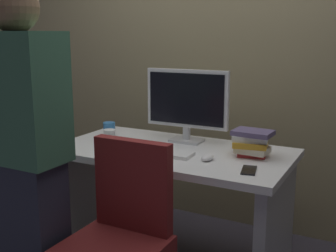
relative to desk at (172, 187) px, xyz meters
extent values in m
cube|color=#8C7F5B|center=(0.00, 0.82, 0.99)|extent=(6.40, 0.10, 3.00)
cube|color=white|center=(0.00, 0.00, 0.22)|extent=(1.39, 0.74, 0.04)
cube|color=#B2B2B7|center=(-0.64, 0.00, -0.16)|extent=(0.06, 0.66, 0.71)
cube|color=#B2B2B7|center=(0.64, 0.00, -0.16)|extent=(0.06, 0.66, 0.71)
cube|color=maroon|center=(0.09, -0.56, 0.21)|extent=(0.40, 0.06, 0.44)
cube|color=#262838|center=(-0.34, -0.82, -0.09)|extent=(0.34, 0.20, 0.85)
cube|color=#38664C|center=(-0.34, -0.82, 0.63)|extent=(0.40, 0.24, 0.58)
sphere|color=brown|center=(-0.34, -0.82, 1.02)|extent=(0.22, 0.22, 0.22)
cube|color=silver|center=(0.00, 0.20, 0.24)|extent=(0.20, 0.15, 0.02)
cube|color=silver|center=(0.00, 0.20, 0.29)|extent=(0.04, 0.03, 0.08)
cube|color=silver|center=(0.00, 0.20, 0.51)|extent=(0.54, 0.04, 0.36)
cube|color=black|center=(0.00, 0.18, 0.51)|extent=(0.50, 0.02, 0.32)
cube|color=white|center=(-0.04, -0.12, 0.25)|extent=(0.43, 0.15, 0.02)
ellipsoid|color=white|center=(0.28, -0.11, 0.25)|extent=(0.06, 0.10, 0.03)
cylinder|color=silver|center=(-0.37, -0.11, 0.29)|extent=(0.07, 0.07, 0.10)
cylinder|color=#3372B2|center=(-0.53, 0.10, 0.28)|extent=(0.08, 0.08, 0.09)
cube|color=red|center=(0.46, 0.08, 0.25)|extent=(0.17, 0.14, 0.03)
cube|color=beige|center=(0.47, 0.07, 0.28)|extent=(0.18, 0.15, 0.03)
cube|color=gold|center=(0.46, 0.06, 0.31)|extent=(0.21, 0.18, 0.03)
cube|color=white|center=(0.45, 0.08, 0.34)|extent=(0.22, 0.19, 0.03)
cube|color=#594C72|center=(0.47, 0.06, 0.37)|extent=(0.22, 0.16, 0.03)
cube|color=black|center=(0.53, -0.19, 0.24)|extent=(0.10, 0.16, 0.01)
camera|label=1|loc=(1.13, -2.17, 0.91)|focal=45.63mm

